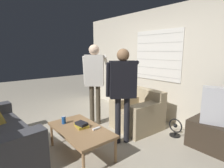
% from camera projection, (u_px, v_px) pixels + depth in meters
% --- Properties ---
extents(ground_plane, '(16.00, 16.00, 0.00)m').
position_uv_depth(ground_plane, '(84.00, 144.00, 3.06)').
color(ground_plane, '#B2A893').
extents(wall_back, '(5.20, 0.08, 2.55)m').
position_uv_depth(wall_back, '(157.00, 65.00, 4.09)').
color(wall_back, beige).
rests_on(wall_back, ground_plane).
extents(armchair_beige, '(0.88, 0.90, 0.79)m').
position_uv_depth(armchair_beige, '(139.00, 113.00, 3.65)').
color(armchair_beige, tan).
rests_on(armchair_beige, ground_plane).
extents(coffee_table, '(1.13, 0.61, 0.42)m').
position_uv_depth(coffee_table, '(81.00, 131.00, 2.70)').
color(coffee_table, '#9E754C').
rests_on(coffee_table, ground_plane).
extents(person_left_standing, '(0.52, 0.80, 1.73)m').
position_uv_depth(person_left_standing, '(95.00, 75.00, 3.71)').
color(person_left_standing, '#4C4233').
rests_on(person_left_standing, ground_plane).
extents(person_right_standing, '(0.61, 0.79, 1.64)m').
position_uv_depth(person_right_standing, '(123.00, 84.00, 2.94)').
color(person_right_standing, black).
rests_on(person_right_standing, ground_plane).
extents(book_stack, '(0.26, 0.20, 0.08)m').
position_uv_depth(book_stack, '(82.00, 125.00, 2.75)').
color(book_stack, gold).
rests_on(book_stack, coffee_table).
extents(soda_can, '(0.07, 0.07, 0.13)m').
position_uv_depth(soda_can, '(64.00, 120.00, 2.87)').
color(soda_can, '#194C9E').
rests_on(soda_can, coffee_table).
extents(spare_remote, '(0.04, 0.13, 0.02)m').
position_uv_depth(spare_remote, '(96.00, 129.00, 2.66)').
color(spare_remote, white).
rests_on(spare_remote, coffee_table).
extents(floor_fan, '(0.27, 0.20, 0.34)m').
position_uv_depth(floor_fan, '(175.00, 128.00, 3.32)').
color(floor_fan, black).
rests_on(floor_fan, ground_plane).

